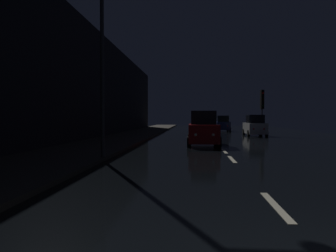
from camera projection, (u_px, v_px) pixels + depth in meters
The scene contains 9 objects.
ground at pixel (212, 138), 27.79m from camera, with size 27.37×84.00×0.02m, color black.
sidewalk_left at pixel (128, 136), 28.37m from camera, with size 4.40×84.00×0.15m, color #38332B.
building_facade_left at pixel (87, 82), 24.96m from camera, with size 0.80×63.00×9.21m, color black.
lane_centerline at pixel (236, 164), 12.17m from camera, with size 0.16×12.56×0.01m.
traffic_light_far_right at pixel (262, 103), 31.21m from camera, with size 0.37×0.48×4.52m.
streetlamp_overhead at pixel (112, 33), 12.83m from camera, with size 1.70×0.44×8.03m.
car_approaching_headlights at pixel (203, 130), 20.34m from camera, with size 2.03×4.39×2.21m.
car_parked_right_far at pixel (255, 126), 30.84m from camera, with size 1.87×4.06×2.04m.
car_distant_taillights at pixel (222, 124), 40.94m from camera, with size 1.86×4.02×2.03m.
Camera 1 is at (-1.68, -3.47, 1.80)m, focal length 33.69 mm.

